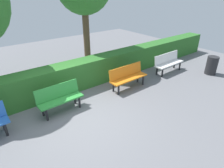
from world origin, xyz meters
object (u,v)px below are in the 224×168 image
bench_orange (128,76)px  bench_green (60,97)px  trash_bin (212,65)px  bench_white (168,62)px

bench_orange → bench_green: size_ratio=1.13×
bench_orange → trash_bin: bench_orange is taller
bench_orange → bench_green: (2.72, -0.12, -0.00)m
bench_green → trash_bin: 6.74m
bench_orange → trash_bin: bearing=160.3°
bench_white → bench_orange: 2.50m
bench_green → trash_bin: size_ratio=1.74×
bench_orange → trash_bin: (-3.86, 1.33, -0.08)m
bench_white → bench_orange: (2.50, 0.02, -0.00)m
bench_white → trash_bin: (-1.36, 1.35, -0.08)m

